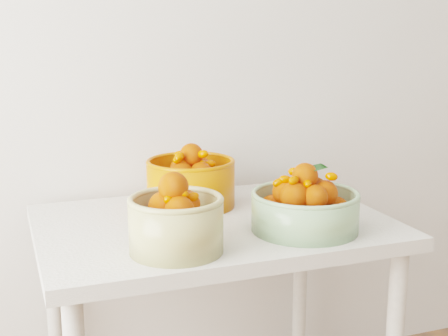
{
  "coord_description": "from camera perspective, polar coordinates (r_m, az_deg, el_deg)",
  "views": [
    {
      "loc": [
        -0.75,
        -0.03,
        1.29
      ],
      "look_at": [
        -0.17,
        1.53,
        0.92
      ],
      "focal_mm": 50.0,
      "sensor_mm": 36.0,
      "label": 1
    }
  ],
  "objects": [
    {
      "name": "bowl_cream",
      "position": [
        1.55,
        -4.4,
        -4.95
      ],
      "size": [
        0.29,
        0.29,
        0.2
      ],
      "rotation": [
        0.0,
        0.0,
        -0.28
      ],
      "color": "tan",
      "rests_on": "table"
    },
    {
      "name": "bowl_green",
      "position": [
        1.72,
        7.37,
        -3.54
      ],
      "size": [
        0.38,
        0.38,
        0.19
      ],
      "rotation": [
        0.0,
        0.0,
        0.37
      ],
      "color": "#8CB383",
      "rests_on": "table"
    },
    {
      "name": "bowl_orange",
      "position": [
        1.94,
        -3.08,
        -1.24
      ],
      "size": [
        0.36,
        0.36,
        0.2
      ],
      "rotation": [
        0.0,
        0.0,
        -0.39
      ],
      "color": "#D55609",
      "rests_on": "table"
    },
    {
      "name": "table",
      "position": [
        1.84,
        -0.97,
        -7.63
      ],
      "size": [
        1.0,
        0.7,
        0.75
      ],
      "color": "silver",
      "rests_on": "ground"
    }
  ]
}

